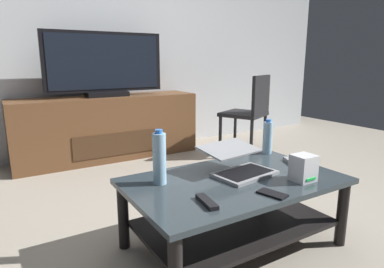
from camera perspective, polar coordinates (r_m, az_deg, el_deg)
name	(u,v)px	position (r m, az deg, el deg)	size (l,w,h in m)	color
ground_plane	(219,227)	(2.17, 4.64, -15.77)	(7.68, 7.68, 0.00)	#9E9384
back_wall	(104,26)	(3.93, -15.00, 17.59)	(6.40, 0.12, 2.80)	silver
coffee_table	(234,200)	(1.87, 7.26, -11.15)	(1.16, 0.70, 0.40)	#2D383D
media_cabinet	(108,127)	(3.64, -14.26, 1.12)	(1.91, 0.48, 0.66)	brown
television	(105,66)	(3.55, -14.72, 11.31)	(1.21, 0.20, 0.65)	black
dining_chair	(250,109)	(3.75, 10.00, 4.19)	(0.59, 0.59, 0.87)	black
laptop	(238,163)	(1.90, 8.00, -5.04)	(0.38, 0.39, 0.15)	gray
router_box	(303,168)	(1.86, 18.66, -5.56)	(0.12, 0.11, 0.14)	silver
water_bottle_near	(159,158)	(1.71, -5.65, -4.19)	(0.07, 0.07, 0.29)	#99C6E5
water_bottle_far	(268,137)	(2.32, 12.91, -0.58)	(0.06, 0.06, 0.24)	#99C6E5
cell_phone	(272,194)	(1.65, 13.68, -9.99)	(0.07, 0.14, 0.01)	black
tv_remote	(291,162)	(2.16, 16.79, -4.58)	(0.04, 0.16, 0.02)	#99999E
soundbar_remote	(207,202)	(1.51, 2.58, -11.60)	(0.04, 0.16, 0.02)	black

